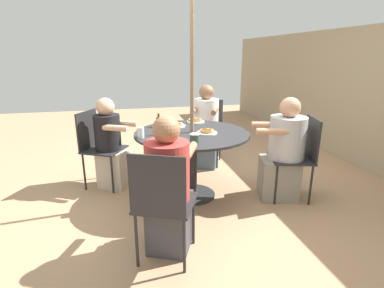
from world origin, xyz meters
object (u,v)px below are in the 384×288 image
(diner_south, at_px, (206,130))
(syrup_bottle, at_px, (159,122))
(diner_north, at_px, (169,191))
(pancake_plate_c, at_px, (176,125))
(coffee_cup, at_px, (195,139))
(patio_chair_south, at_px, (208,127))
(drinking_glass_a, at_px, (141,133))
(patio_chair_north, at_px, (163,200))
(diner_east, at_px, (283,154))
(diner_west, at_px, (111,147))
(pancake_plate_b, at_px, (207,132))
(patio_chair_west, at_px, (97,144))
(patio_chair_east, at_px, (300,153))
(pancake_plate_a, at_px, (195,121))
(patio_table, at_px, (192,144))

(diner_south, xyz_separation_m, syrup_bottle, (0.58, -0.74, 0.28))
(diner_north, height_order, pancake_plate_c, diner_north)
(diner_north, bearing_deg, coffee_cup, 79.77)
(patio_chair_south, distance_m, pancake_plate_c, 1.02)
(syrup_bottle, height_order, drinking_glass_a, syrup_bottle)
(patio_chair_north, distance_m, diner_east, 1.67)
(diner_west, distance_m, syrup_bottle, 0.67)
(diner_north, relative_size, diner_east, 1.00)
(diner_south, relative_size, syrup_bottle, 7.48)
(syrup_bottle, bearing_deg, pancake_plate_b, 46.62)
(diner_east, height_order, pancake_plate_c, diner_east)
(patio_chair_north, xyz_separation_m, drinking_glass_a, (-0.98, -0.08, 0.28))
(pancake_plate_b, bearing_deg, patio_chair_west, -118.30)
(drinking_glass_a, bearing_deg, patio_chair_west, -143.31)
(patio_chair_east, height_order, pancake_plate_a, patio_chair_east)
(diner_north, bearing_deg, pancake_plate_a, 91.91)
(patio_chair_east, xyz_separation_m, diner_east, (-0.05, -0.17, -0.02))
(patio_chair_east, relative_size, syrup_bottle, 5.94)
(diner_west, xyz_separation_m, drinking_glass_a, (0.58, 0.34, 0.30))
(patio_chair_south, bearing_deg, pancake_plate_c, 76.04)
(diner_west, distance_m, pancake_plate_a, 1.09)
(diner_east, xyz_separation_m, patio_chair_south, (-1.36, -0.48, 0.02))
(pancake_plate_b, bearing_deg, coffee_cup, -32.80)
(patio_chair_east, xyz_separation_m, pancake_plate_b, (-0.22, -1.01, 0.24))
(pancake_plate_b, xyz_separation_m, coffee_cup, (0.34, -0.22, 0.03))
(diner_north, distance_m, pancake_plate_a, 1.54)
(pancake_plate_b, distance_m, pancake_plate_c, 0.48)
(patio_chair_west, bearing_deg, diner_west, 90.00)
(diner_north, xyz_separation_m, pancake_plate_c, (-1.24, 0.28, 0.25))
(diner_east, bearing_deg, pancake_plate_a, 63.20)
(diner_west, distance_m, pancake_plate_c, 0.84)
(patio_chair_south, distance_m, patio_chair_west, 1.64)
(patio_table, distance_m, patio_chair_north, 1.20)
(diner_north, height_order, syrup_bottle, diner_north)
(diner_east, bearing_deg, pancake_plate_b, 93.53)
(diner_east, height_order, patio_chair_south, diner_east)
(patio_chair_east, bearing_deg, pancake_plate_c, 79.29)
(patio_chair_east, relative_size, coffee_cup, 9.45)
(patio_chair_west, bearing_deg, pancake_plate_c, 102.91)
(pancake_plate_c, height_order, syrup_bottle, syrup_bottle)
(patio_chair_north, xyz_separation_m, diner_south, (-2.02, 0.90, -0.00))
(patio_chair_south, distance_m, diner_west, 1.52)
(diner_east, bearing_deg, coffee_cup, 114.27)
(diner_south, distance_m, diner_west, 1.40)
(diner_north, distance_m, patio_chair_south, 2.21)
(patio_chair_west, relative_size, pancake_plate_c, 4.19)
(patio_chair_south, bearing_deg, pancake_plate_a, 85.35)
(patio_table, relative_size, drinking_glass_a, 11.36)
(diner_north, distance_m, diner_south, 2.03)
(patio_table, xyz_separation_m, drinking_glass_a, (0.11, -0.56, 0.19))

